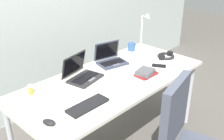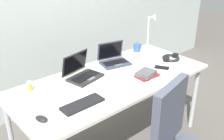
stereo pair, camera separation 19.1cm
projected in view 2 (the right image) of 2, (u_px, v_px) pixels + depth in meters
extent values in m
cube|color=silver|center=(112.00, 80.00, 2.38)|extent=(1.80, 0.80, 0.03)
cylinder|color=#B2B5BA|center=(194.00, 98.00, 2.80)|extent=(0.04, 0.04, 0.71)
cylinder|color=#B2B5BA|center=(11.00, 135.00, 2.27)|extent=(0.04, 0.04, 0.71)
cylinder|color=#B2B5BA|center=(146.00, 76.00, 3.27)|extent=(0.04, 0.04, 0.71)
cylinder|color=silver|center=(147.00, 47.00, 3.06)|extent=(0.12, 0.12, 0.02)
cylinder|color=silver|center=(148.00, 32.00, 2.98)|extent=(0.02, 0.02, 0.34)
cylinder|color=silver|center=(152.00, 18.00, 2.88)|extent=(0.01, 0.08, 0.01)
cone|color=silver|center=(155.00, 18.00, 2.85)|extent=(0.07, 0.09, 0.09)
cube|color=#232326|center=(85.00, 78.00, 2.36)|extent=(0.32, 0.25, 0.02)
cube|color=black|center=(85.00, 76.00, 2.36)|extent=(0.27, 0.16, 0.00)
cube|color=#595B60|center=(91.00, 78.00, 2.32)|extent=(0.09, 0.06, 0.00)
cube|color=#232326|center=(75.00, 63.00, 2.39)|extent=(0.29, 0.11, 0.20)
cube|color=black|center=(75.00, 63.00, 2.38)|extent=(0.26, 0.09, 0.16)
cube|color=#33384C|center=(115.00, 63.00, 2.64)|extent=(0.31, 0.24, 0.02)
cube|color=black|center=(115.00, 62.00, 2.64)|extent=(0.26, 0.16, 0.00)
cube|color=#595B60|center=(118.00, 65.00, 2.59)|extent=(0.08, 0.06, 0.00)
cube|color=#33384C|center=(110.00, 50.00, 2.68)|extent=(0.27, 0.10, 0.19)
cube|color=black|center=(110.00, 50.00, 2.68)|extent=(0.25, 0.08, 0.16)
cube|color=black|center=(83.00, 104.00, 1.97)|extent=(0.33, 0.12, 0.02)
ellipsoid|color=black|center=(41.00, 119.00, 1.80)|extent=(0.09, 0.11, 0.03)
cube|color=black|center=(162.00, 68.00, 2.57)|extent=(0.12, 0.15, 0.01)
torus|color=black|center=(171.00, 58.00, 2.76)|extent=(0.18, 0.18, 0.03)
cylinder|color=black|center=(166.00, 59.00, 2.71)|extent=(0.06, 0.06, 0.04)
cylinder|color=black|center=(175.00, 56.00, 2.80)|extent=(0.06, 0.06, 0.04)
cylinder|color=gold|center=(30.00, 87.00, 2.16)|extent=(0.04, 0.04, 0.06)
cylinder|color=white|center=(29.00, 82.00, 2.15)|extent=(0.04, 0.04, 0.01)
cube|color=maroon|center=(147.00, 76.00, 2.40)|extent=(0.21, 0.14, 0.02)
cube|color=#4C4C51|center=(146.00, 73.00, 2.38)|extent=(0.19, 0.16, 0.04)
cylinder|color=#2D518C|center=(137.00, 47.00, 2.95)|extent=(0.08, 0.08, 0.09)
torus|color=#2D518C|center=(140.00, 46.00, 2.98)|extent=(0.05, 0.01, 0.05)
cube|color=#474C5B|center=(169.00, 114.00, 1.89)|extent=(0.42, 0.15, 0.48)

